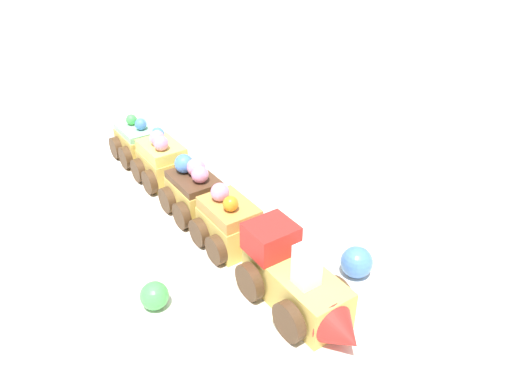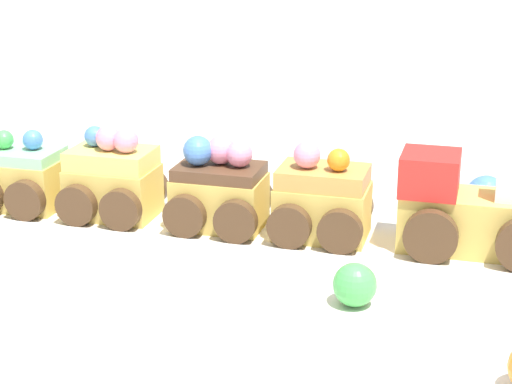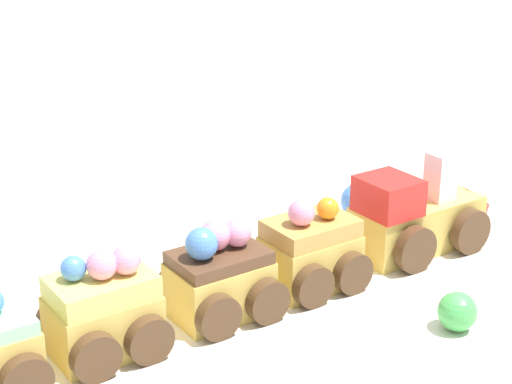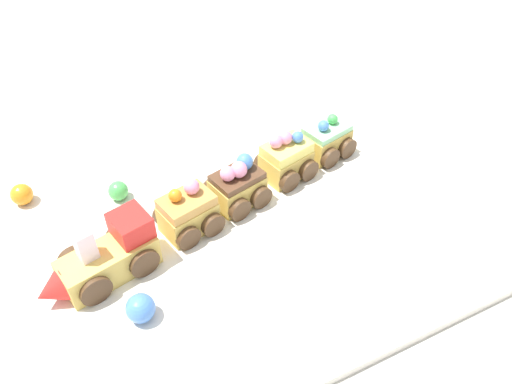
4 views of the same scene
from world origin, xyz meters
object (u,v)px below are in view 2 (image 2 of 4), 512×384
(cake_car_mint, at_px, (22,178))
(cake_car_chocolate, at_px, (219,192))
(cake_train_locomotive, at_px, (488,217))
(gumball_blue, at_px, (486,196))
(cake_car_lemon, at_px, (113,182))
(cake_car_caramel, at_px, (322,203))
(gumball_green, at_px, (355,285))

(cake_car_mint, bearing_deg, cake_car_chocolate, 0.02)
(cake_train_locomotive, distance_m, gumball_blue, 0.08)
(cake_car_lemon, bearing_deg, cake_car_caramel, -0.00)
(cake_car_chocolate, bearing_deg, gumball_green, -41.71)
(cake_train_locomotive, distance_m, cake_car_chocolate, 0.19)
(cake_train_locomotive, height_order, cake_car_chocolate, cake_train_locomotive)
(cake_car_chocolate, xyz_separation_m, cake_car_lemon, (-0.08, -0.02, 0.00))
(gumball_green, bearing_deg, cake_car_chocolate, 152.00)
(cake_car_mint, relative_size, gumball_blue, 2.51)
(gumball_blue, bearing_deg, cake_train_locomotive, -74.74)
(cake_car_lemon, relative_size, gumball_green, 3.01)
(cake_car_mint, distance_m, gumball_green, 0.30)
(cake_car_chocolate, xyz_separation_m, cake_car_mint, (-0.16, -0.04, -0.00))
(cake_car_caramel, distance_m, gumball_blue, 0.14)
(cake_car_caramel, bearing_deg, cake_car_chocolate, 179.77)
(cake_car_caramel, bearing_deg, cake_car_mint, 179.94)
(cake_car_mint, bearing_deg, cake_car_caramel, -0.06)
(cake_car_chocolate, height_order, cake_car_mint, cake_car_chocolate)
(cake_train_locomotive, height_order, gumball_blue, cake_train_locomotive)
(gumball_green, bearing_deg, cake_train_locomotive, 69.04)
(gumball_green, bearing_deg, cake_car_lemon, 166.34)
(cake_car_caramel, distance_m, gumball_green, 0.11)
(cake_car_chocolate, distance_m, cake_car_lemon, 0.08)
(cake_car_mint, height_order, gumball_green, cake_car_mint)
(cake_train_locomotive, bearing_deg, cake_car_lemon, -179.95)
(cake_train_locomotive, xyz_separation_m, cake_car_chocolate, (-0.19, -0.05, 0.00))
(gumball_green, bearing_deg, cake_car_caramel, 125.11)
(cake_car_caramel, distance_m, cake_car_chocolate, 0.08)
(cake_car_caramel, bearing_deg, cake_train_locomotive, 0.11)
(cake_train_locomotive, relative_size, cake_car_lemon, 1.80)
(cake_train_locomotive, distance_m, cake_car_lemon, 0.28)
(cake_car_chocolate, height_order, cake_car_lemon, cake_car_lemon)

